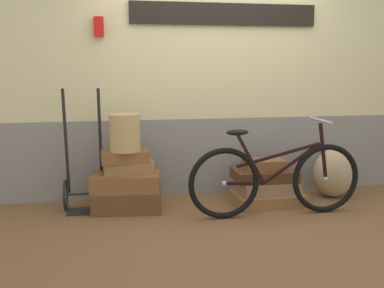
{
  "coord_description": "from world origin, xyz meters",
  "views": [
    {
      "loc": [
        -1.13,
        -4.09,
        1.48
      ],
      "look_at": [
        -0.35,
        0.21,
        0.69
      ],
      "focal_mm": 41.22,
      "sensor_mm": 36.0,
      "label": 1
    }
  ],
  "objects_px": {
    "wicker_basket": "(125,133)",
    "luggage_trolley": "(85,184)",
    "suitcase_0": "(127,200)",
    "suitcase_2": "(129,167)",
    "suitcase_3": "(125,156)",
    "suitcase_5": "(267,186)",
    "suitcase_7": "(264,164)",
    "suitcase_1": "(126,182)",
    "suitcase_4": "(268,198)",
    "suitcase_6": "(264,174)",
    "burlap_sack": "(334,173)",
    "bicycle": "(276,179)"
  },
  "relations": [
    {
      "from": "suitcase_5",
      "to": "luggage_trolley",
      "type": "relative_size",
      "value": 0.51
    },
    {
      "from": "suitcase_6",
      "to": "suitcase_2",
      "type": "bearing_deg",
      "value": -179.5
    },
    {
      "from": "suitcase_0",
      "to": "suitcase_7",
      "type": "height_order",
      "value": "suitcase_7"
    },
    {
      "from": "burlap_sack",
      "to": "luggage_trolley",
      "type": "bearing_deg",
      "value": 179.18
    },
    {
      "from": "suitcase_2",
      "to": "suitcase_6",
      "type": "distance_m",
      "value": 1.46
    },
    {
      "from": "burlap_sack",
      "to": "suitcase_6",
      "type": "bearing_deg",
      "value": -176.37
    },
    {
      "from": "suitcase_7",
      "to": "wicker_basket",
      "type": "height_order",
      "value": "wicker_basket"
    },
    {
      "from": "suitcase_4",
      "to": "suitcase_5",
      "type": "height_order",
      "value": "suitcase_5"
    },
    {
      "from": "suitcase_0",
      "to": "suitcase_2",
      "type": "height_order",
      "value": "suitcase_2"
    },
    {
      "from": "suitcase_2",
      "to": "wicker_basket",
      "type": "bearing_deg",
      "value": -141.57
    },
    {
      "from": "suitcase_4",
      "to": "suitcase_2",
      "type": "bearing_deg",
      "value": 175.31
    },
    {
      "from": "wicker_basket",
      "to": "bicycle",
      "type": "height_order",
      "value": "wicker_basket"
    },
    {
      "from": "suitcase_0",
      "to": "suitcase_5",
      "type": "xyz_separation_m",
      "value": [
        1.51,
        -0.01,
        0.08
      ]
    },
    {
      "from": "suitcase_1",
      "to": "suitcase_4",
      "type": "relative_size",
      "value": 0.94
    },
    {
      "from": "suitcase_1",
      "to": "suitcase_6",
      "type": "relative_size",
      "value": 1.04
    },
    {
      "from": "suitcase_2",
      "to": "suitcase_3",
      "type": "relative_size",
      "value": 1.04
    },
    {
      "from": "suitcase_7",
      "to": "suitcase_4",
      "type": "bearing_deg",
      "value": -51.97
    },
    {
      "from": "suitcase_1",
      "to": "bicycle",
      "type": "bearing_deg",
      "value": -8.43
    },
    {
      "from": "suitcase_0",
      "to": "suitcase_6",
      "type": "distance_m",
      "value": 1.5
    },
    {
      "from": "suitcase_2",
      "to": "suitcase_4",
      "type": "xyz_separation_m",
      "value": [
        1.48,
        -0.06,
        -0.39
      ]
    },
    {
      "from": "burlap_sack",
      "to": "bicycle",
      "type": "distance_m",
      "value": 1.02
    },
    {
      "from": "suitcase_6",
      "to": "wicker_basket",
      "type": "xyz_separation_m",
      "value": [
        -1.49,
        -0.03,
        0.5
      ]
    },
    {
      "from": "luggage_trolley",
      "to": "burlap_sack",
      "type": "xyz_separation_m",
      "value": [
        2.75,
        -0.04,
        0.0
      ]
    },
    {
      "from": "suitcase_2",
      "to": "wicker_basket",
      "type": "height_order",
      "value": "wicker_basket"
    },
    {
      "from": "suitcase_0",
      "to": "suitcase_2",
      "type": "xyz_separation_m",
      "value": [
        0.03,
        0.03,
        0.34
      ]
    },
    {
      "from": "suitcase_6",
      "to": "suitcase_5",
      "type": "bearing_deg",
      "value": -54.7
    },
    {
      "from": "bicycle",
      "to": "suitcase_0",
      "type": "bearing_deg",
      "value": 164.29
    },
    {
      "from": "suitcase_2",
      "to": "suitcase_6",
      "type": "height_order",
      "value": "suitcase_2"
    },
    {
      "from": "suitcase_5",
      "to": "luggage_trolley",
      "type": "distance_m",
      "value": 1.94
    },
    {
      "from": "suitcase_6",
      "to": "wicker_basket",
      "type": "relative_size",
      "value": 1.76
    },
    {
      "from": "suitcase_5",
      "to": "burlap_sack",
      "type": "bearing_deg",
      "value": 2.78
    },
    {
      "from": "wicker_basket",
      "to": "bicycle",
      "type": "xyz_separation_m",
      "value": [
        1.45,
        -0.41,
        -0.44
      ]
    },
    {
      "from": "suitcase_6",
      "to": "burlap_sack",
      "type": "relative_size",
      "value": 1.2
    },
    {
      "from": "suitcase_7",
      "to": "bicycle",
      "type": "distance_m",
      "value": 0.43
    },
    {
      "from": "luggage_trolley",
      "to": "bicycle",
      "type": "height_order",
      "value": "luggage_trolley"
    },
    {
      "from": "suitcase_4",
      "to": "luggage_trolley",
      "type": "height_order",
      "value": "luggage_trolley"
    },
    {
      "from": "suitcase_5",
      "to": "suitcase_3",
      "type": "bearing_deg",
      "value": 175.14
    },
    {
      "from": "suitcase_2",
      "to": "bicycle",
      "type": "xyz_separation_m",
      "value": [
        1.41,
        -0.44,
        -0.08
      ]
    },
    {
      "from": "suitcase_6",
      "to": "suitcase_3",
      "type": "bearing_deg",
      "value": -179.15
    },
    {
      "from": "wicker_basket",
      "to": "luggage_trolley",
      "type": "height_order",
      "value": "luggage_trolley"
    },
    {
      "from": "suitcase_0",
      "to": "suitcase_7",
      "type": "distance_m",
      "value": 1.5
    },
    {
      "from": "suitcase_5",
      "to": "wicker_basket",
      "type": "relative_size",
      "value": 1.7
    },
    {
      "from": "suitcase_0",
      "to": "suitcase_2",
      "type": "relative_size",
      "value": 1.4
    },
    {
      "from": "suitcase_1",
      "to": "suitcase_5",
      "type": "height_order",
      "value": "suitcase_1"
    },
    {
      "from": "suitcase_4",
      "to": "suitcase_7",
      "type": "relative_size",
      "value": 1.75
    },
    {
      "from": "suitcase_7",
      "to": "wicker_basket",
      "type": "xyz_separation_m",
      "value": [
        -1.48,
        -0.02,
        0.39
      ]
    },
    {
      "from": "suitcase_1",
      "to": "burlap_sack",
      "type": "distance_m",
      "value": 2.34
    },
    {
      "from": "suitcase_5",
      "to": "suitcase_7",
      "type": "xyz_separation_m",
      "value": [
        -0.04,
        0.03,
        0.24
      ]
    },
    {
      "from": "suitcase_2",
      "to": "suitcase_4",
      "type": "relative_size",
      "value": 0.68
    },
    {
      "from": "suitcase_3",
      "to": "luggage_trolley",
      "type": "xyz_separation_m",
      "value": [
        -0.42,
        0.1,
        -0.29
      ]
    }
  ]
}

